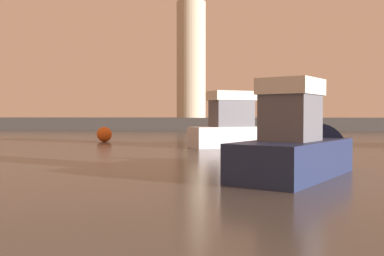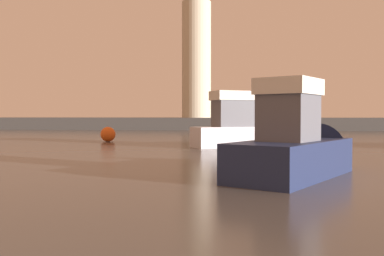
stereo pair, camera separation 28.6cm
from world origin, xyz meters
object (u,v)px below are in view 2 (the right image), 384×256
at_px(lighthouse, 196,51).
at_px(motorboat_0, 247,128).
at_px(motorboat_1, 304,147).
at_px(mooring_buoy, 108,134).

relative_size(lighthouse, motorboat_0, 2.71).
xyz_separation_m(motorboat_1, mooring_buoy, (-11.16, 15.25, -0.31)).
xyz_separation_m(lighthouse, motorboat_1, (7.99, -41.96, -9.24)).
distance_m(lighthouse, motorboat_1, 43.70).
bearing_deg(motorboat_1, lighthouse, 100.78).
relative_size(lighthouse, mooring_buoy, 17.56).
xyz_separation_m(motorboat_0, mooring_buoy, (-9.47, 3.50, -0.59)).
bearing_deg(lighthouse, motorboat_0, -78.24).
distance_m(lighthouse, motorboat_0, 32.13).
bearing_deg(motorboat_0, mooring_buoy, 159.71).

